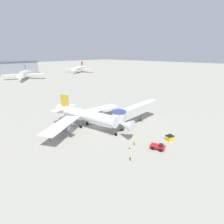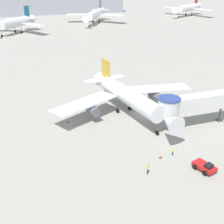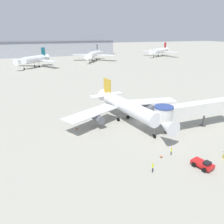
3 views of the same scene
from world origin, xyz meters
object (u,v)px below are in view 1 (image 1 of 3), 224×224
object	(u,v)px
service_container_yellow	(170,138)
background_jet_gray_tail	(23,74)
jet_bridge	(134,111)
background_jet_red_tail	(79,68)
traffic_cone_near_nose	(129,147)
ground_crew_marshaller	(134,142)
traffic_cone_port_wing	(50,140)
traffic_cone_starboard_wing	(121,118)
main_airplane	(87,116)
pushback_tug_red	(158,146)
ground_crew_wing_walker	(130,156)

from	to	relation	value
service_container_yellow	background_jet_gray_tail	distance (m)	142.24
jet_bridge	background_jet_red_tail	xyz separation A→B (m)	(80.66, 137.42, 0.51)
traffic_cone_near_nose	ground_crew_marshaller	xyz separation A→B (m)	(2.09, 0.06, 0.61)
traffic_cone_port_wing	traffic_cone_starboard_wing	bearing A→B (deg)	-6.12
service_container_yellow	traffic_cone_port_wing	distance (m)	31.52
background_jet_red_tail	jet_bridge	bearing A→B (deg)	-62.67
main_airplane	background_jet_gray_tail	size ratio (longest dim) A/B	0.94
ground_crew_marshaller	background_jet_red_tail	size ratio (longest dim) A/B	0.05
ground_crew_marshaller	service_container_yellow	bearing A→B (deg)	88.73
pushback_tug_red	ground_crew_wing_walker	distance (m)	8.56
main_airplane	pushback_tug_red	world-z (taller)	main_airplane
ground_crew_wing_walker	background_jet_red_tail	distance (m)	177.82
ground_crew_wing_walker	ground_crew_marshaller	bearing A→B (deg)	-17.50
jet_bridge	traffic_cone_near_nose	world-z (taller)	jet_bridge
ground_crew_marshaller	jet_bridge	bearing A→B (deg)	157.96
main_airplane	ground_crew_wing_walker	bearing A→B (deg)	-113.28
main_airplane	service_container_yellow	distance (m)	24.38
jet_bridge	traffic_cone_port_wing	distance (m)	26.05
traffic_cone_starboard_wing	background_jet_gray_tail	world-z (taller)	background_jet_gray_tail
ground_crew_marshaller	ground_crew_wing_walker	xyz separation A→B (m)	(-5.86, -3.28, 0.10)
ground_crew_marshaller	background_jet_gray_tail	world-z (taller)	background_jet_gray_tail
service_container_yellow	ground_crew_wing_walker	distance (m)	14.60
service_container_yellow	traffic_cone_near_nose	distance (m)	11.89
traffic_cone_port_wing	background_jet_gray_tail	xyz separation A→B (m)	(39.75, 118.58, 4.71)
background_jet_gray_tail	jet_bridge	bearing A→B (deg)	-67.25
jet_bridge	traffic_cone_near_nose	size ratio (longest dim) A/B	30.93
jet_bridge	traffic_cone_near_nose	bearing A→B (deg)	-147.28
service_container_yellow	background_jet_red_tail	size ratio (longest dim) A/B	0.08
traffic_cone_starboard_wing	traffic_cone_port_wing	world-z (taller)	traffic_cone_starboard_wing
main_airplane	traffic_cone_near_nose	world-z (taller)	main_airplane
background_jet_gray_tail	traffic_cone_near_nose	bearing A→B (deg)	-72.02
traffic_cone_port_wing	ground_crew_marshaller	bearing A→B (deg)	-52.01
traffic_cone_port_wing	ground_crew_wing_walker	bearing A→B (deg)	-69.65
main_airplane	background_jet_gray_tail	xyz separation A→B (m)	(27.24, 118.88, 1.14)
pushback_tug_red	background_jet_gray_tail	bearing A→B (deg)	65.14
traffic_cone_starboard_wing	main_airplane	bearing A→B (deg)	169.38
traffic_cone_near_nose	background_jet_gray_tail	xyz separation A→B (m)	(28.36, 135.89, 4.69)
traffic_cone_near_nose	background_jet_gray_tail	size ratio (longest dim) A/B	0.02
traffic_cone_starboard_wing	jet_bridge	bearing A→B (deg)	-103.02
jet_bridge	pushback_tug_red	world-z (taller)	jet_bridge
jet_bridge	background_jet_gray_tail	world-z (taller)	background_jet_gray_tail
traffic_cone_near_nose	traffic_cone_starboard_wing	bearing A→B (deg)	45.95
traffic_cone_near_nose	ground_crew_marshaller	bearing A→B (deg)	1.64
service_container_yellow	ground_crew_wing_walker	bearing A→B (deg)	172.31
ground_crew_wing_walker	background_jet_gray_tail	size ratio (longest dim) A/B	0.05
background_jet_red_tail	background_jet_gray_tail	world-z (taller)	background_jet_red_tail
background_jet_gray_tail	main_airplane	bearing A→B (deg)	-73.14
ground_crew_wing_walker	background_jet_red_tail	size ratio (longest dim) A/B	0.06
traffic_cone_starboard_wing	traffic_cone_near_nose	distance (m)	20.29
main_airplane	pushback_tug_red	bearing A→B (deg)	-90.89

